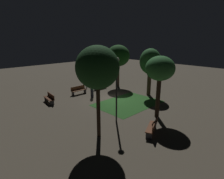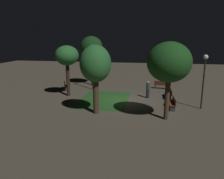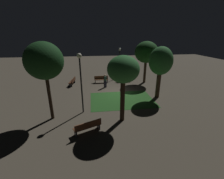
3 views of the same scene
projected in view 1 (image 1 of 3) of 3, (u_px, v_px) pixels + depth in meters
ground_plane at (114, 99)px, 18.67m from camera, size 60.00×60.00×0.00m
grass_lawn at (128, 103)px, 17.48m from camera, size 6.11×4.37×0.01m
bench_near_trees at (100, 85)px, 22.40m from camera, size 1.82×0.55×0.88m
bench_lawn_edge at (79, 90)px, 20.30m from camera, size 1.80×0.48×0.88m
bench_front_left at (50, 98)px, 17.53m from camera, size 0.71×1.85×0.88m
bench_back_row at (153, 127)px, 11.79m from camera, size 1.84×1.16×0.88m
tree_right_canopy at (160, 70)px, 13.46m from camera, size 2.18×2.18×4.80m
tree_tall_center at (150, 62)px, 19.11m from camera, size 2.24×2.24×5.03m
tree_back_left at (118, 56)px, 22.76m from camera, size 2.90×2.90×5.27m
tree_back_right at (97, 68)px, 10.45m from camera, size 2.56×2.56×5.66m
lamp_post_path_center at (117, 79)px, 12.75m from camera, size 0.36×0.36×4.78m
lamp_post_near_wall at (86, 64)px, 23.09m from camera, size 0.36×0.36×4.25m
pedestrian at (92, 89)px, 19.06m from camera, size 0.34×0.32×1.61m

